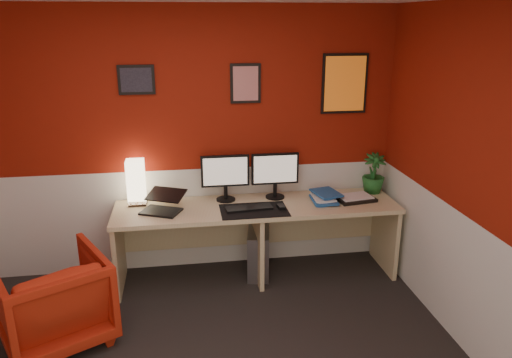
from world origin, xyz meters
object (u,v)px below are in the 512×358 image
at_px(monitor_left, 225,171).
at_px(pc_tower, 259,252).
at_px(armchair, 53,300).
at_px(desk, 257,241).
at_px(zen_tray, 355,198).
at_px(laptop, 160,201).
at_px(potted_plant, 374,173).
at_px(shoji_lamp, 136,183).
at_px(monitor_right, 275,169).

relative_size(monitor_left, pc_tower, 1.29).
xyz_separation_m(monitor_left, armchair, (-1.40, -0.92, -0.67)).
distance_m(desk, zen_tray, 1.01).
bearing_deg(laptop, pc_tower, 31.76).
bearing_deg(potted_plant, desk, -171.29).
bearing_deg(pc_tower, shoji_lamp, -176.98).
bearing_deg(desk, zen_tray, -0.36).
bearing_deg(desk, shoji_lamp, 169.42).
bearing_deg(zen_tray, armchair, -164.20).
xyz_separation_m(monitor_right, pc_tower, (-0.18, -0.12, -0.80)).
height_order(monitor_right, pc_tower, monitor_right).
distance_m(desk, pc_tower, 0.15).
xyz_separation_m(desk, monitor_right, (0.20, 0.18, 0.66)).
height_order(desk, monitor_left, monitor_left).
xyz_separation_m(monitor_left, potted_plant, (1.45, 0.00, -0.09)).
relative_size(shoji_lamp, potted_plant, 1.02).
bearing_deg(shoji_lamp, pc_tower, -7.29).
xyz_separation_m(monitor_right, armchair, (-1.88, -0.92, -0.67)).
height_order(desk, shoji_lamp, shoji_lamp).
relative_size(laptop, monitor_left, 0.57).
bearing_deg(zen_tray, laptop, -178.76).
relative_size(monitor_left, monitor_right, 1.00).
distance_m(monitor_right, zen_tray, 0.81).
relative_size(monitor_right, zen_tray, 1.66).
relative_size(desk, monitor_left, 4.48).
relative_size(laptop, potted_plant, 0.84).
bearing_deg(desk, laptop, -177.04).
bearing_deg(pc_tower, potted_plant, 16.25).
relative_size(desk, pc_tower, 5.78).
height_order(monitor_left, potted_plant, monitor_left).
distance_m(desk, potted_plant, 1.32).
height_order(shoji_lamp, zen_tray, shoji_lamp).
bearing_deg(armchair, desk, 176.02).
relative_size(monitor_left, zen_tray, 1.66).
xyz_separation_m(laptop, zen_tray, (1.81, 0.04, -0.09)).
height_order(laptop, monitor_left, monitor_left).
bearing_deg(armchair, shoji_lamp, -149.64).
xyz_separation_m(potted_plant, armchair, (-2.86, -0.93, -0.58)).
distance_m(laptop, monitor_right, 1.11).
relative_size(pc_tower, armchair, 0.59).
bearing_deg(zen_tray, potted_plant, 37.19).
height_order(shoji_lamp, armchair, shoji_lamp).
relative_size(shoji_lamp, zen_tray, 1.14).
distance_m(monitor_left, armchair, 1.81).
relative_size(potted_plant, armchair, 0.51).
bearing_deg(monitor_left, armchair, -146.68).
xyz_separation_m(laptop, monitor_left, (0.60, 0.22, 0.18)).
bearing_deg(pc_tower, desk, -101.23).
xyz_separation_m(shoji_lamp, pc_tower, (1.11, -0.14, -0.70)).
bearing_deg(laptop, monitor_right, 36.71).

